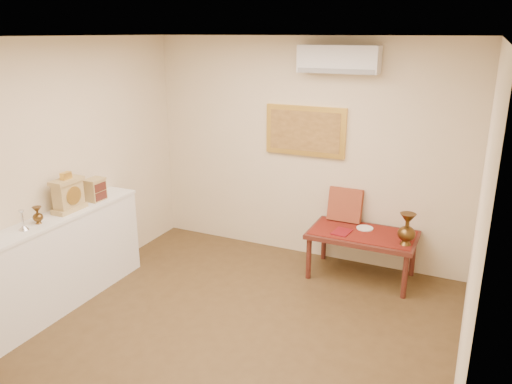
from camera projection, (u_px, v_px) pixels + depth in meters
The scene contains 18 objects.
floor at pixel (219, 345), 4.57m from camera, with size 4.50×4.50×0.00m, color brown.
ceiling at pixel (210, 37), 3.74m from camera, with size 4.50×4.50×0.00m, color silver.
wall_back at pixel (305, 151), 6.10m from camera, with size 4.00×0.02×2.70m, color beige.
wall_left at pixel (39, 178), 4.96m from camera, with size 0.02×4.50×2.70m, color beige.
wall_right at pixel (474, 248), 3.36m from camera, with size 0.02×4.50×2.70m, color beige.
candlestick at pixel (23, 220), 4.61m from camera, with size 0.09×0.09×0.19m, color silver, non-canonical shape.
brass_urn_small at pixel (37, 213), 4.76m from camera, with size 0.10×0.10×0.22m, color brown, non-canonical shape.
table_cloth at pixel (363, 233), 5.68m from camera, with size 1.14×0.59×0.01m, color maroon.
brass_urn_tall at pixel (407, 226), 5.30m from camera, with size 0.19×0.19×0.43m, color brown, non-canonical shape.
plate at pixel (365, 228), 5.79m from camera, with size 0.19×0.19×0.01m, color white.
menu at pixel (342, 232), 5.68m from camera, with size 0.18×0.25×0.01m, color maroon.
cushion at pixel (345, 205), 5.98m from camera, with size 0.40×0.10×0.40m, color maroon.
display_ledge at pixel (63, 260), 5.15m from camera, with size 0.37×2.02×0.98m.
mantel_clock at pixel (68, 195), 5.08m from camera, with size 0.17×0.36×0.41m.
wooden_chest at pixel (95, 189), 5.42m from camera, with size 0.16×0.21×0.24m.
low_table at pixel (362, 238), 5.70m from camera, with size 1.20×0.70×0.55m.
painting at pixel (305, 131), 6.00m from camera, with size 1.00×0.06×0.60m.
ac_unit at pixel (339, 59), 5.49m from camera, with size 0.90×0.25×0.30m.
Camera 1 is at (1.96, -3.41, 2.73)m, focal length 35.00 mm.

